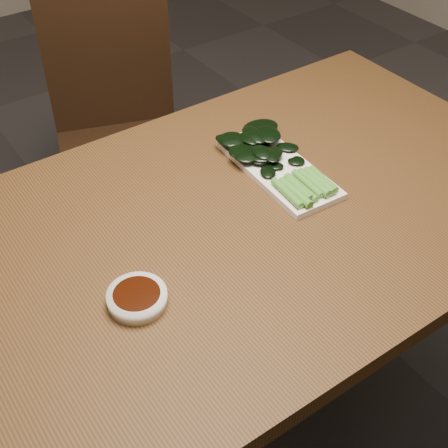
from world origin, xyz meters
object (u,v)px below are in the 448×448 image
(sauce_bowl, at_px, (137,298))
(chair_far, at_px, (120,129))
(table, at_px, (230,245))
(serving_plate, at_px, (278,169))
(gai_lan, at_px, (266,154))

(sauce_bowl, bearing_deg, chair_far, 65.74)
(table, bearing_deg, sauce_bowl, -161.17)
(serving_plate, bearing_deg, chair_far, 92.65)
(sauce_bowl, height_order, gai_lan, gai_lan)
(table, bearing_deg, chair_far, 79.91)
(table, bearing_deg, gai_lan, 32.07)
(table, height_order, sauce_bowl, sauce_bowl)
(table, distance_m, chair_far, 0.82)
(sauce_bowl, distance_m, serving_plate, 0.46)
(chair_far, height_order, gai_lan, chair_far)
(chair_far, bearing_deg, table, -80.77)
(chair_far, height_order, sauce_bowl, chair_far)
(table, distance_m, sauce_bowl, 0.28)
(serving_plate, bearing_deg, sauce_bowl, -160.04)
(gai_lan, bearing_deg, chair_far, 92.48)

